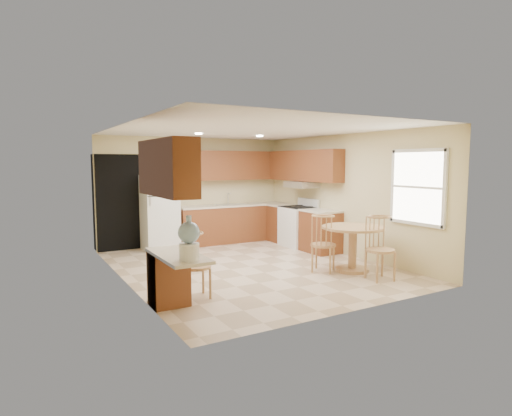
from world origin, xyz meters
TOP-DOWN VIEW (x-y plane):
  - floor at (0.00, 0.00)m, footprint 5.50×5.50m
  - ceiling at (0.00, 0.00)m, footprint 4.50×5.50m
  - wall_back at (0.00, 2.75)m, footprint 4.50×0.02m
  - wall_front at (0.00, -2.75)m, footprint 4.50×0.02m
  - wall_left at (-2.25, 0.00)m, footprint 0.02×5.50m
  - wall_right at (2.25, 0.00)m, footprint 0.02×5.50m
  - doorway at (-1.75, 2.73)m, footprint 0.90×0.02m
  - base_cab_back at (0.88, 2.45)m, footprint 2.75×0.60m
  - counter_back at (0.88, 2.45)m, footprint 2.75×0.63m
  - base_cab_right_a at (1.95, 1.85)m, footprint 0.60×0.59m
  - counter_right_a at (1.95, 1.85)m, footprint 0.63×0.59m
  - base_cab_right_b at (1.95, 0.40)m, footprint 0.60×0.80m
  - counter_right_b at (1.95, 0.40)m, footprint 0.63×0.80m
  - upper_cab_back at (0.88, 2.58)m, footprint 2.75×0.33m
  - upper_cab_right at (2.08, 1.21)m, footprint 0.33×2.42m
  - upper_cab_left at (-2.08, -1.60)m, footprint 0.33×1.40m
  - sink at (0.85, 2.45)m, footprint 0.78×0.44m
  - range_hood at (2.00, 1.18)m, footprint 0.50×0.76m
  - desk_pedestal at (-2.00, -1.32)m, footprint 0.48×0.42m
  - desk_top at (-2.00, -1.70)m, footprint 0.50×1.20m
  - window at (2.23, -1.85)m, footprint 0.06×1.12m
  - can_light_a at (-0.50, 1.20)m, footprint 0.14×0.14m
  - can_light_b at (0.90, 1.20)m, footprint 0.14×0.14m
  - refrigerator at (-0.95, 2.40)m, footprint 0.73×0.71m
  - stove at (1.92, 1.18)m, footprint 0.65×0.76m
  - dining_table at (1.40, -1.19)m, footprint 1.08×1.08m
  - chair_table_a at (0.94, -1.03)m, footprint 0.44×0.55m
  - chair_table_b at (1.40, -1.94)m, footprint 0.46×0.47m
  - chair_desk at (-1.55, -1.29)m, footprint 0.41×0.53m
  - water_crock at (-2.00, -2.10)m, footprint 0.26×0.26m

SIDE VIEW (x-z plane):
  - floor at x=0.00m, z-range 0.00..0.00m
  - desk_pedestal at x=-2.00m, z-range 0.00..0.72m
  - base_cab_back at x=0.88m, z-range 0.00..0.87m
  - base_cab_right_a at x=1.95m, z-range 0.00..0.87m
  - base_cab_right_b at x=1.95m, z-range 0.00..0.87m
  - stove at x=1.92m, z-range -0.08..1.01m
  - dining_table at x=1.40m, z-range 0.12..0.93m
  - chair_desk at x=-1.55m, z-range 0.10..1.04m
  - chair_table_a at x=0.94m, z-range 0.11..1.10m
  - chair_table_b at x=1.40m, z-range 0.11..1.15m
  - desk_top at x=-2.00m, z-range 0.73..0.77m
  - refrigerator at x=-0.95m, z-range 0.00..1.65m
  - counter_back at x=0.88m, z-range 0.87..0.91m
  - counter_right_a at x=1.95m, z-range 0.87..0.91m
  - counter_right_b at x=1.95m, z-range 0.87..0.91m
  - sink at x=0.85m, z-range 0.91..0.92m
  - water_crock at x=-2.00m, z-range 0.74..1.28m
  - doorway at x=-1.75m, z-range 0.00..2.10m
  - wall_back at x=0.00m, z-range 0.00..2.50m
  - wall_front at x=0.00m, z-range 0.00..2.50m
  - wall_left at x=-2.25m, z-range 0.00..2.50m
  - wall_right at x=2.25m, z-range 0.00..2.50m
  - range_hood at x=2.00m, z-range 1.35..1.49m
  - window at x=2.23m, z-range 0.85..2.15m
  - upper_cab_back at x=0.88m, z-range 1.50..2.20m
  - upper_cab_right at x=2.08m, z-range 1.50..2.20m
  - upper_cab_left at x=-2.08m, z-range 1.50..2.20m
  - can_light_a at x=-0.50m, z-range 2.48..2.49m
  - can_light_b at x=0.90m, z-range 2.48..2.49m
  - ceiling at x=0.00m, z-range 2.49..2.51m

